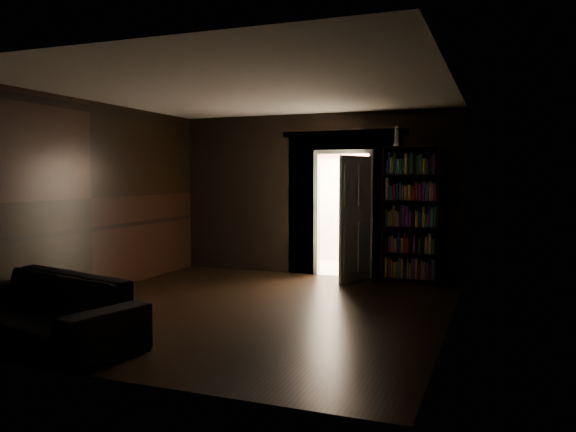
# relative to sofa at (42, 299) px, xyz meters

# --- Properties ---
(ground) EXTENTS (5.50, 5.50, 0.00)m
(ground) POSITION_rel_sofa_xyz_m (1.38, 2.10, -0.45)
(ground) COLOR black
(ground) RESTS_ON ground
(room_walls) EXTENTS (5.02, 5.61, 2.84)m
(room_walls) POSITION_rel_sofa_xyz_m (1.37, 3.17, 1.23)
(room_walls) COLOR black
(room_walls) RESTS_ON ground
(kitchen_alcove) EXTENTS (2.20, 1.80, 2.60)m
(kitchen_alcove) POSITION_rel_sofa_xyz_m (1.88, 5.97, 0.76)
(kitchen_alcove) COLOR beige
(kitchen_alcove) RESTS_ON ground
(sofa) EXTENTS (2.52, 1.58, 0.90)m
(sofa) POSITION_rel_sofa_xyz_m (0.00, 0.00, 0.00)
(sofa) COLOR black
(sofa) RESTS_ON ground
(bookshelf) EXTENTS (0.95, 0.57, 2.20)m
(bookshelf) POSITION_rel_sofa_xyz_m (3.05, 4.69, 0.65)
(bookshelf) COLOR black
(bookshelf) RESTS_ON ground
(refrigerator) EXTENTS (0.87, 0.82, 1.65)m
(refrigerator) POSITION_rel_sofa_xyz_m (2.48, 6.13, 0.37)
(refrigerator) COLOR white
(refrigerator) RESTS_ON ground
(door) EXTENTS (0.34, 0.81, 2.05)m
(door) POSITION_rel_sofa_xyz_m (2.20, 4.43, 0.57)
(door) COLOR white
(door) RESTS_ON ground
(figurine) EXTENTS (0.14, 0.14, 0.32)m
(figurine) POSITION_rel_sofa_xyz_m (2.81, 4.68, 1.91)
(figurine) COLOR white
(figurine) RESTS_ON bookshelf
(bottles) EXTENTS (0.58, 0.11, 0.23)m
(bottles) POSITION_rel_sofa_xyz_m (2.39, 6.06, 1.32)
(bottles) COLOR black
(bottles) RESTS_ON refrigerator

